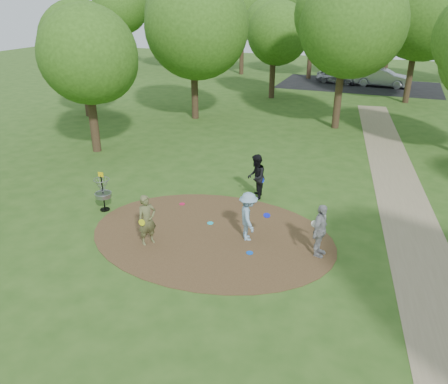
% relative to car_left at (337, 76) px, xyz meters
% --- Properties ---
extents(ground, '(100.00, 100.00, 0.00)m').
position_rel_car_left_xyz_m(ground, '(0.03, -30.23, -0.63)').
color(ground, '#2D5119').
rests_on(ground, ground).
extents(dirt_clearing, '(8.40, 8.40, 0.02)m').
position_rel_car_left_xyz_m(dirt_clearing, '(0.03, -30.23, -0.62)').
color(dirt_clearing, '#47301C').
rests_on(dirt_clearing, ground).
extents(footpath, '(7.55, 39.89, 0.01)m').
position_rel_car_left_xyz_m(footpath, '(6.53, -28.23, -0.63)').
color(footpath, '#8C7A5B').
rests_on(footpath, ground).
extents(parking_lot, '(14.00, 8.00, 0.01)m').
position_rel_car_left_xyz_m(parking_lot, '(2.03, -0.23, -0.63)').
color(parking_lot, black).
rests_on(parking_lot, ground).
extents(player_observer_with_disc, '(0.69, 0.75, 1.71)m').
position_rel_car_left_xyz_m(player_observer_with_disc, '(-1.68, -31.46, 0.22)').
color(player_observer_with_disc, brown).
rests_on(player_observer_with_disc, ground).
extents(player_throwing_with_disc, '(1.30, 1.25, 1.68)m').
position_rel_car_left_xyz_m(player_throwing_with_disc, '(1.26, -30.02, 0.21)').
color(player_throwing_with_disc, '#82A7C2').
rests_on(player_throwing_with_disc, ground).
extents(player_walking_with_disc, '(0.85, 1.01, 1.83)m').
position_rel_car_left_xyz_m(player_walking_with_disc, '(0.53, -26.84, 0.28)').
color(player_walking_with_disc, black).
rests_on(player_walking_with_disc, ground).
extents(player_waiting_with_disc, '(0.60, 1.08, 1.74)m').
position_rel_car_left_xyz_m(player_waiting_with_disc, '(3.62, -30.18, 0.23)').
color(player_waiting_with_disc, '#97979A').
rests_on(player_waiting_with_disc, ground).
extents(disc_ground_cyan, '(0.22, 0.22, 0.02)m').
position_rel_car_left_xyz_m(disc_ground_cyan, '(-0.31, -29.50, -0.61)').
color(disc_ground_cyan, '#1ABED5').
rests_on(disc_ground_cyan, dirt_clearing).
extents(disc_ground_blue, '(0.22, 0.22, 0.02)m').
position_rel_car_left_xyz_m(disc_ground_blue, '(1.61, -30.88, -0.61)').
color(disc_ground_blue, blue).
rests_on(disc_ground_blue, dirt_clearing).
extents(disc_ground_red, '(0.22, 0.22, 0.02)m').
position_rel_car_left_xyz_m(disc_ground_red, '(-1.95, -28.45, -0.61)').
color(disc_ground_red, '#CF1445').
rests_on(disc_ground_red, dirt_clearing).
extents(car_left, '(3.95, 2.23, 1.27)m').
position_rel_car_left_xyz_m(car_left, '(0.00, 0.00, 0.00)').
color(car_left, '#919298').
rests_on(car_left, ground).
extents(car_right, '(4.91, 2.02, 1.58)m').
position_rel_car_left_xyz_m(car_right, '(3.97, -0.17, 0.16)').
color(car_right, '#A1A4A9').
rests_on(car_right, ground).
extents(disc_golf_basket, '(0.63, 0.63, 1.54)m').
position_rel_car_left_xyz_m(disc_golf_basket, '(-4.47, -29.93, 0.24)').
color(disc_golf_basket, black).
rests_on(disc_golf_basket, ground).
extents(tree_ring, '(37.06, 45.45, 9.46)m').
position_rel_car_left_xyz_m(tree_ring, '(2.88, -19.71, 4.68)').
color(tree_ring, '#332316').
rests_on(tree_ring, ground).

